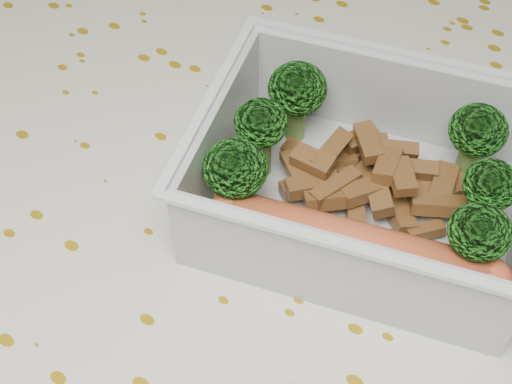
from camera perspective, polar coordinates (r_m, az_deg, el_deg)
The scene contains 6 objects.
dining_table at distance 0.50m, azimuth 0.07°, elevation -7.70°, with size 1.40×0.90×0.75m.
tablecloth at distance 0.46m, azimuth 0.08°, elevation -4.44°, with size 1.46×0.96×0.19m.
lunch_container at distance 0.41m, azimuth 8.66°, elevation 0.29°, with size 0.22×0.19×0.07m.
broccoli_florets at distance 0.40m, azimuth 8.36°, elevation 3.09°, with size 0.17×0.13×0.06m.
meat_pile at distance 0.42m, azimuth 9.07°, elevation 1.12°, with size 0.12×0.08×0.03m.
sausage at distance 0.39m, azimuth 7.89°, elevation -4.26°, with size 0.16×0.07×0.03m.
Camera 1 is at (0.14, -0.21, 1.09)m, focal length 50.00 mm.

